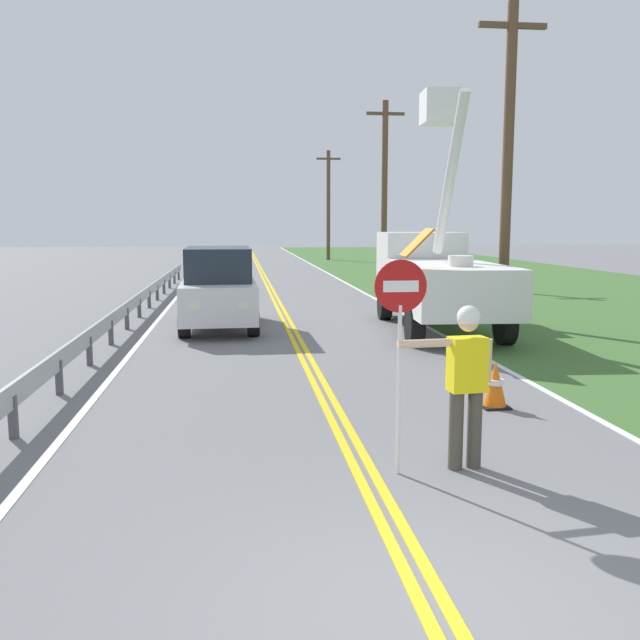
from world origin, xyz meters
TOP-DOWN VIEW (x-y plane):
  - ground_plane at (0.00, 0.00)m, footprint 160.00×160.00m
  - grass_verge_right at (11.60, 20.00)m, footprint 16.00×110.00m
  - centerline_yellow_left at (-0.09, 20.00)m, footprint 0.11×110.00m
  - centerline_yellow_right at (0.09, 20.00)m, footprint 0.11×110.00m
  - edge_line_right at (3.60, 20.00)m, footprint 0.12×110.00m
  - edge_line_left at (-3.60, 20.00)m, footprint 0.12×110.00m
  - flagger_worker at (1.11, 2.84)m, footprint 1.08×0.28m
  - stop_sign_paddle at (0.35, 2.77)m, footprint 0.56×0.04m
  - utility_bucket_truck at (3.73, 12.96)m, footprint 3.00×6.92m
  - oncoming_suv_nearest at (-1.84, 13.63)m, footprint 2.00×4.64m
  - utility_pole_near at (5.76, 13.45)m, footprint 1.80×0.28m
  - utility_pole_mid at (5.63, 28.15)m, footprint 1.80×0.28m
  - utility_pole_far at (5.51, 47.36)m, footprint 1.80×0.28m
  - traffic_cone_lead at (2.41, 5.27)m, footprint 0.40×0.40m
  - guardrail_left_shoulder at (-4.20, 14.84)m, footprint 0.10×32.00m

SIDE VIEW (x-z plane):
  - ground_plane at x=0.00m, z-range 0.00..0.00m
  - grass_verge_right at x=11.60m, z-range 0.00..0.01m
  - centerline_yellow_left at x=-0.09m, z-range 0.00..0.01m
  - centerline_yellow_right at x=0.09m, z-range 0.00..0.01m
  - edge_line_right at x=3.60m, z-range 0.00..0.01m
  - edge_line_left at x=-3.60m, z-range 0.00..0.01m
  - traffic_cone_lead at x=2.41m, z-range -0.01..0.69m
  - guardrail_left_shoulder at x=-4.20m, z-range 0.16..0.87m
  - flagger_worker at x=1.11m, z-range 0.13..1.96m
  - oncoming_suv_nearest at x=-1.84m, z-range 0.01..2.11m
  - utility_bucket_truck at x=3.73m, z-range -1.55..4.41m
  - stop_sign_paddle at x=0.35m, z-range 0.54..2.87m
  - utility_pole_far at x=5.51m, z-range 0.18..8.27m
  - utility_pole_near at x=5.76m, z-range 0.18..8.52m
  - utility_pole_mid at x=5.63m, z-range 0.18..8.58m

